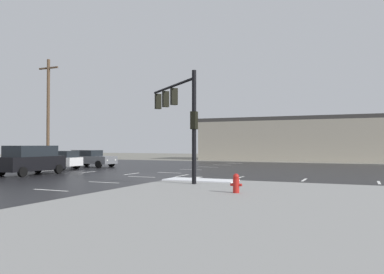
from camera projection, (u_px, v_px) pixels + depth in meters
ground_plane at (156, 175)px, 26.84m from camera, size 120.00×120.00×0.00m
road_asphalt at (156, 175)px, 26.84m from camera, size 44.00×44.00×0.02m
sidewalk_corner at (320, 216)px, 11.04m from camera, size 18.00×18.00×0.14m
snow_strip_curbside at (201, 180)px, 21.18m from camera, size 4.00×1.60×0.06m
lane_markings at (162, 177)px, 25.10m from camera, size 36.15×36.15×0.01m
traffic_signal_mast at (179, 108)px, 21.27m from camera, size 4.69×4.28×5.74m
fire_hydrant at (236, 183)px, 15.76m from camera, size 0.48×0.26×0.79m
strip_building_background at (292, 139)px, 52.30m from camera, size 24.24×8.00×5.75m
suv_black at (31, 159)px, 26.74m from camera, size 2.19×4.85×2.03m
sedan_white at (56, 160)px, 32.59m from camera, size 4.62×2.23×1.58m
sedan_grey at (91, 158)px, 36.21m from camera, size 4.62×2.25×1.58m
utility_pole_far at (48, 111)px, 35.50m from camera, size 2.20×0.28×10.01m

